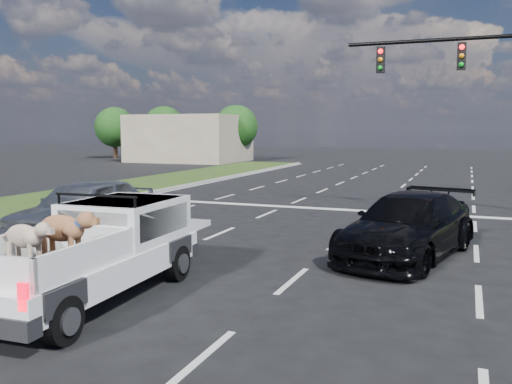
{
  "coord_description": "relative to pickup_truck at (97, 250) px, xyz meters",
  "views": [
    {
      "loc": [
        4.96,
        -10.2,
        3.04
      ],
      "look_at": [
        0.18,
        2.0,
        1.53
      ],
      "focal_mm": 38.0,
      "sensor_mm": 36.0,
      "label": 1
    }
  ],
  "objects": [
    {
      "name": "grass_median_left",
      "position": [
        -10.28,
        8.32,
        -0.83
      ],
      "size": [
        5.0,
        60.0,
        0.1
      ],
      "primitive_type": "cube",
      "color": "#264013",
      "rests_on": "ground"
    },
    {
      "name": "tree_far_a",
      "position": [
        -28.78,
        40.32,
        2.41
      ],
      "size": [
        4.2,
        4.2,
        5.4
      ],
      "color": "#332114",
      "rests_on": "ground"
    },
    {
      "name": "ground",
      "position": [
        1.22,
        2.32,
        -0.88
      ],
      "size": [
        160.0,
        160.0,
        0.0
      ],
      "primitive_type": "plane",
      "color": "black",
      "rests_on": "ground"
    },
    {
      "name": "pickup_truck",
      "position": [
        0.0,
        0.0,
        0.0
      ],
      "size": [
        2.07,
        5.12,
        1.89
      ],
      "rotation": [
        0.0,
        0.0,
        0.04
      ],
      "color": "black",
      "rests_on": "ground"
    },
    {
      "name": "building_left",
      "position": [
        -18.78,
        38.32,
        1.32
      ],
      "size": [
        10.0,
        8.0,
        4.4
      ],
      "primitive_type": "cube",
      "color": "#BCAB90",
      "rests_on": "ground"
    },
    {
      "name": "black_coupe",
      "position": [
        4.92,
        5.31,
        -0.12
      ],
      "size": [
        3.33,
        5.58,
        1.52
      ],
      "primitive_type": "imported",
      "rotation": [
        0.0,
        0.0,
        -0.25
      ],
      "color": "black",
      "rests_on": "ground"
    },
    {
      "name": "road_markings",
      "position": [
        1.22,
        8.89,
        -0.88
      ],
      "size": [
        17.75,
        60.0,
        0.01
      ],
      "color": "silver",
      "rests_on": "ground"
    },
    {
      "name": "silver_sedan",
      "position": [
        -3.78,
        4.36,
        -0.03
      ],
      "size": [
        2.06,
        5.02,
        1.7
      ],
      "primitive_type": "imported",
      "rotation": [
        0.0,
        0.0,
        -0.01
      ],
      "color": "#B2B5BA",
      "rests_on": "ground"
    },
    {
      "name": "curb_left",
      "position": [
        -7.83,
        8.32,
        -0.81
      ],
      "size": [
        0.15,
        60.0,
        0.14
      ],
      "primitive_type": "cube",
      "color": "#A6A298",
      "rests_on": "ground"
    },
    {
      "name": "tree_far_c",
      "position": [
        -14.78,
        40.32,
        2.41
      ],
      "size": [
        4.2,
        4.2,
        5.4
      ],
      "color": "#332114",
      "rests_on": "ground"
    },
    {
      "name": "tree_far_b",
      "position": [
        -22.78,
        40.32,
        2.41
      ],
      "size": [
        4.2,
        4.2,
        5.4
      ],
      "color": "#332114",
      "rests_on": "ground"
    }
  ]
}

